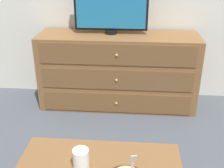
# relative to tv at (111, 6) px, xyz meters

# --- Properties ---
(ground_plane) EXTENTS (12.00, 12.00, 0.00)m
(ground_plane) POSITION_rel_tv_xyz_m (0.03, 0.20, -0.94)
(ground_plane) COLOR #474C56
(dresser) EXTENTS (1.46, 0.44, 0.70)m
(dresser) POSITION_rel_tv_xyz_m (0.07, -0.04, -0.59)
(dresser) COLOR brown
(dresser) RESTS_ON ground_plane
(tv) EXTENTS (0.65, 0.11, 0.47)m
(tv) POSITION_rel_tv_xyz_m (0.00, 0.00, 0.00)
(tv) COLOR black
(tv) RESTS_ON dresser
(drink_cup) EXTENTS (0.08, 0.08, 0.10)m
(drink_cup) POSITION_rel_tv_xyz_m (-0.01, -1.50, -0.45)
(drink_cup) COLOR beige
(drink_cup) RESTS_ON coffee_table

